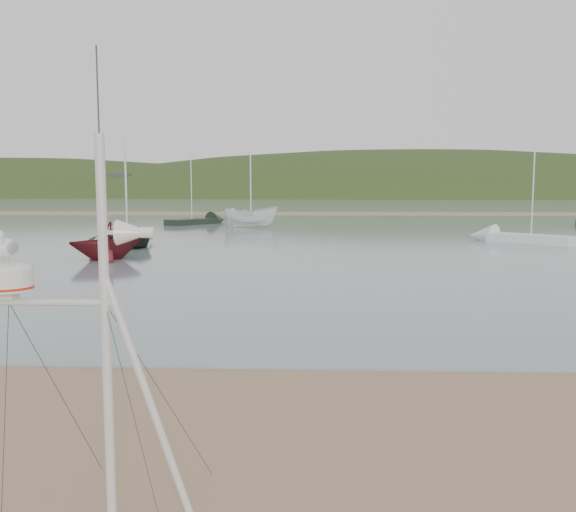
{
  "coord_description": "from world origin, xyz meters",
  "views": [
    {
      "loc": [
        2.7,
        -6.45,
        3.2
      ],
      "look_at": [
        2.39,
        1.0,
        2.36
      ],
      "focal_mm": 38.0,
      "sensor_mm": 36.0,
      "label": 1
    }
  ],
  "objects_px": {
    "boat_dark": "(126,199)",
    "boat_red": "(105,224)",
    "mast_rig": "(101,411)",
    "boat_white": "(251,200)",
    "sailboat_dark_mid": "(206,221)",
    "sailboat_white_near": "(505,237)"
  },
  "relations": [
    {
      "from": "boat_dark",
      "to": "mast_rig",
      "type": "bearing_deg",
      "value": -104.0
    },
    {
      "from": "sailboat_white_near",
      "to": "sailboat_dark_mid",
      "type": "bearing_deg",
      "value": 139.86
    },
    {
      "from": "sailboat_dark_mid",
      "to": "boat_red",
      "type": "bearing_deg",
      "value": -89.11
    },
    {
      "from": "boat_white",
      "to": "sailboat_white_near",
      "type": "distance_m",
      "value": 20.58
    },
    {
      "from": "sailboat_white_near",
      "to": "boat_white",
      "type": "bearing_deg",
      "value": 143.27
    },
    {
      "from": "sailboat_dark_mid",
      "to": "mast_rig",
      "type": "bearing_deg",
      "value": -81.16
    },
    {
      "from": "mast_rig",
      "to": "sailboat_dark_mid",
      "type": "bearing_deg",
      "value": 98.84
    },
    {
      "from": "boat_dark",
      "to": "sailboat_dark_mid",
      "type": "xyz_separation_m",
      "value": [
        0.54,
        21.51,
        -2.33
      ]
    },
    {
      "from": "boat_white",
      "to": "mast_rig",
      "type": "bearing_deg",
      "value": -171.66
    },
    {
      "from": "boat_red",
      "to": "boat_white",
      "type": "bearing_deg",
      "value": 132.33
    },
    {
      "from": "boat_dark",
      "to": "boat_red",
      "type": "distance_m",
      "value": 6.45
    },
    {
      "from": "mast_rig",
      "to": "boat_white",
      "type": "bearing_deg",
      "value": 93.93
    },
    {
      "from": "mast_rig",
      "to": "boat_white",
      "type": "distance_m",
      "value": 43.45
    },
    {
      "from": "sailboat_white_near",
      "to": "boat_red",
      "type": "bearing_deg",
      "value": -153.98
    },
    {
      "from": "mast_rig",
      "to": "boat_dark",
      "type": "bearing_deg",
      "value": 106.59
    },
    {
      "from": "mast_rig",
      "to": "sailboat_dark_mid",
      "type": "relative_size",
      "value": 0.68
    },
    {
      "from": "boat_red",
      "to": "sailboat_white_near",
      "type": "bearing_deg",
      "value": 78.97
    },
    {
      "from": "mast_rig",
      "to": "boat_red",
      "type": "relative_size",
      "value": 1.41
    },
    {
      "from": "boat_dark",
      "to": "sailboat_dark_mid",
      "type": "distance_m",
      "value": 21.64
    },
    {
      "from": "boat_dark",
      "to": "boat_white",
      "type": "distance_m",
      "value": 16.83
    },
    {
      "from": "mast_rig",
      "to": "boat_red",
      "type": "distance_m",
      "value": 22.21
    },
    {
      "from": "boat_white",
      "to": "sailboat_dark_mid",
      "type": "height_order",
      "value": "sailboat_dark_mid"
    }
  ]
}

